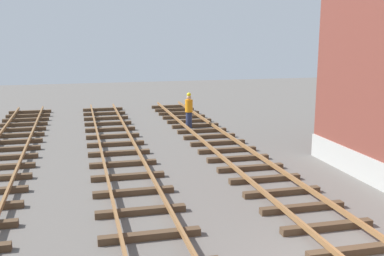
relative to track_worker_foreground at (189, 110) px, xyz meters
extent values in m
cube|color=#4C3826|center=(0.36, -14.77, -0.84)|extent=(2.50, 0.24, 0.18)
cube|color=#4C3826|center=(0.36, -13.43, -0.84)|extent=(2.50, 0.24, 0.18)
cube|color=#4C3826|center=(0.36, -12.08, -0.84)|extent=(2.50, 0.24, 0.18)
cube|color=#4C3826|center=(0.36, -10.73, -0.84)|extent=(2.50, 0.24, 0.18)
cube|color=#4C3826|center=(0.36, -9.38, -0.84)|extent=(2.50, 0.24, 0.18)
cube|color=#4C3826|center=(0.36, -8.04, -0.84)|extent=(2.50, 0.24, 0.18)
cube|color=#4C3826|center=(0.36, -6.69, -0.84)|extent=(2.50, 0.24, 0.18)
cube|color=#4C3826|center=(0.36, -5.34, -0.84)|extent=(2.50, 0.24, 0.18)
cube|color=#4C3826|center=(0.36, -4.00, -0.84)|extent=(2.50, 0.24, 0.18)
cube|color=#4C3826|center=(0.36, -2.65, -0.84)|extent=(2.50, 0.24, 0.18)
cube|color=#4C3826|center=(0.36, -1.30, -0.84)|extent=(2.50, 0.24, 0.18)
cube|color=#4C3826|center=(0.36, 0.05, -0.84)|extent=(2.50, 0.24, 0.18)
cube|color=#4C3826|center=(0.36, 1.39, -0.84)|extent=(2.50, 0.24, 0.18)
cube|color=#4C3826|center=(0.36, 2.74, -0.84)|extent=(2.50, 0.24, 0.18)
cube|color=#4C3826|center=(0.36, 4.09, -0.84)|extent=(2.50, 0.24, 0.18)
cube|color=#4C3826|center=(0.36, 5.43, -0.84)|extent=(2.50, 0.24, 0.18)
cube|color=#4C3826|center=(0.36, 6.78, -0.84)|extent=(2.50, 0.24, 0.18)
cube|color=#4C3826|center=(-4.08, -12.87, -0.84)|extent=(2.50, 0.24, 0.18)
cube|color=#4C3826|center=(-4.08, -11.24, -0.84)|extent=(2.50, 0.24, 0.18)
cube|color=#4C3826|center=(-4.08, -9.62, -0.84)|extent=(2.50, 0.24, 0.18)
cube|color=#4C3826|center=(-4.08, -7.99, -0.84)|extent=(2.50, 0.24, 0.18)
cube|color=#4C3826|center=(-4.08, -6.36, -0.84)|extent=(2.50, 0.24, 0.18)
cube|color=#4C3826|center=(-4.08, -4.74, -0.84)|extent=(2.50, 0.24, 0.18)
cube|color=#4C3826|center=(-4.08, -3.11, -0.84)|extent=(2.50, 0.24, 0.18)
cube|color=#4C3826|center=(-4.08, -1.49, -0.84)|extent=(2.50, 0.24, 0.18)
cube|color=#4C3826|center=(-4.08, 0.14, -0.84)|extent=(2.50, 0.24, 0.18)
cube|color=#4C3826|center=(-4.08, 1.76, -0.84)|extent=(2.50, 0.24, 0.18)
cube|color=#4C3826|center=(-4.08, 3.39, -0.84)|extent=(2.50, 0.24, 0.18)
cube|color=#4C3826|center=(-4.08, 5.02, -0.84)|extent=(2.50, 0.24, 0.18)
cube|color=#4C3826|center=(-4.08, 6.64, -0.84)|extent=(2.50, 0.24, 0.18)
cube|color=#4C3826|center=(-8.52, -5.72, -0.84)|extent=(2.50, 0.24, 0.18)
cube|color=#4C3826|center=(-8.52, -4.33, -0.84)|extent=(2.50, 0.24, 0.18)
cube|color=#4C3826|center=(-8.52, -2.95, -0.84)|extent=(2.50, 0.24, 0.18)
cube|color=#4C3826|center=(-8.52, -1.56, -0.84)|extent=(2.50, 0.24, 0.18)
cube|color=#4C3826|center=(-8.52, -0.17, -0.84)|extent=(2.50, 0.24, 0.18)
cube|color=#4C3826|center=(-8.52, 1.21, -0.84)|extent=(2.50, 0.24, 0.18)
cube|color=#4C3826|center=(-8.52, 2.60, -0.84)|extent=(2.50, 0.24, 0.18)
cube|color=#4C3826|center=(-8.52, 3.99, -0.84)|extent=(2.50, 0.24, 0.18)
cube|color=#4C3826|center=(-8.52, 5.37, -0.84)|extent=(2.50, 0.24, 0.18)
cube|color=#4C3826|center=(-8.52, 6.76, -0.84)|extent=(2.50, 0.24, 0.18)
cylinder|color=#262D4C|center=(0.00, 0.00, -0.50)|extent=(0.32, 0.32, 0.85)
cylinder|color=orange|center=(0.00, 0.00, 0.25)|extent=(0.40, 0.40, 0.65)
sphere|color=tan|center=(0.00, 0.00, 0.69)|extent=(0.24, 0.24, 0.24)
sphere|color=yellow|center=(0.00, 0.00, 0.83)|extent=(0.22, 0.22, 0.22)
camera|label=1|loc=(-5.62, -23.29, 3.98)|focal=43.49mm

